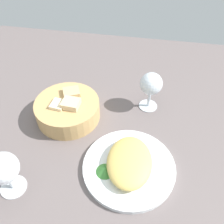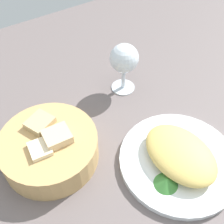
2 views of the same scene
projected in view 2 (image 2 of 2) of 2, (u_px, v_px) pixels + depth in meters
The scene contains 6 objects.
ground_plane at pixel (165, 173), 57.18cm from camera, with size 140.00×140.00×2.00cm, color #645A59.
plate at pixel (178, 161), 57.12cm from camera, with size 24.36×24.36×1.40cm, color white.
omelette at pixel (181, 154), 55.19cm from camera, with size 16.20×11.65×3.76cm, color #D8B95E.
lettuce_garnish at pixel (166, 182), 52.26cm from camera, with size 4.72×4.72×1.71cm, color #3C8136.
bread_basket at pixel (50, 147), 56.20cm from camera, with size 19.82×19.82×7.99cm.
wine_glass_near at pixel (124, 60), 65.91cm from camera, with size 7.06×7.06×13.08cm.
Camera 2 is at (-18.03, 24.66, 50.11)cm, focal length 44.45 mm.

